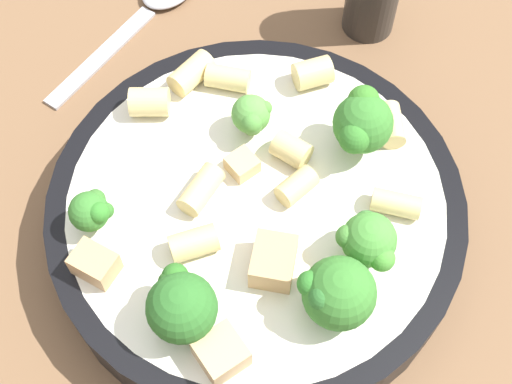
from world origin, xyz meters
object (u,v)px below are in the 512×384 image
Objects in this scene: rigatoni_6 at (297,186)px; rigatoni_9 at (201,190)px; rigatoni_1 at (150,102)px; chicken_chunk_2 at (242,165)px; rigatoni_2 at (194,243)px; rigatoni_7 at (313,73)px; rigatoni_5 at (191,73)px; broccoli_floret_4 at (362,123)px; chicken_chunk_1 at (95,264)px; rigatoni_8 at (391,125)px; pasta_bowl at (256,213)px; rigatoni_4 at (294,151)px; chicken_chunk_0 at (221,353)px; broccoli_floret_5 at (92,211)px; spoon at (153,4)px; rigatoni_0 at (396,204)px; broccoli_floret_3 at (181,305)px; broccoli_floret_2 at (369,240)px; rigatoni_3 at (228,78)px; chicken_chunk_3 at (273,261)px; broccoli_floret_1 at (337,292)px.

rigatoni_6 and rigatoni_9 have the same top height.
rigatoni_1 reaches higher than chicken_chunk_2.
rigatoni_7 is (-0.14, -0.01, 0.00)m from rigatoni_2.
rigatoni_5 is 0.99× the size of rigatoni_9.
broccoli_floret_4 reaches higher than rigatoni_9.
rigatoni_6 is 0.12m from chicken_chunk_1.
rigatoni_6 is 0.07m from rigatoni_8.
broccoli_floret_4 reaches higher than pasta_bowl.
rigatoni_5 is at bearing -141.92° from rigatoni_2.
rigatoni_4 reaches higher than pasta_bowl.
rigatoni_7 is at bearing 124.49° from rigatoni_5.
rigatoni_8 is at bearing 179.82° from chicken_chunk_0.
broccoli_floret_5 is 0.21m from spoon.
rigatoni_2 is 0.12m from rigatoni_5.
chicken_chunk_0 is (0.13, -0.03, 0.00)m from rigatoni_0.
rigatoni_1 is (-0.02, -0.09, 0.02)m from pasta_bowl.
chicken_chunk_2 is at bearing -162.50° from broccoli_floret_3.
rigatoni_5 is (-0.04, -0.15, -0.01)m from broccoli_floret_2.
broccoli_floret_2 reaches higher than rigatoni_3.
rigatoni_8 is (-0.07, 0.13, -0.00)m from rigatoni_1.
rigatoni_8 is at bearing 154.58° from broccoli_floret_4.
rigatoni_1 is (0.03, -0.16, 0.00)m from rigatoni_0.
rigatoni_4 is 0.02m from rigatoni_6.
broccoli_floret_5 is (0.13, -0.09, -0.01)m from broccoli_floret_4.
broccoli_floret_2 is 0.81× the size of broccoli_floret_4.
broccoli_floret_3 is 0.16m from rigatoni_5.
pasta_bowl is 0.10m from rigatoni_8.
chicken_chunk_2 is at bearing -42.60° from broccoli_floret_4.
broccoli_floret_5 is 1.21× the size of chicken_chunk_1.
broccoli_floret_5 is 1.73× the size of chicken_chunk_2.
chicken_chunk_2 is (-0.10, 0.03, -0.00)m from chicken_chunk_1.
rigatoni_2 is 0.06m from chicken_chunk_2.
chicken_chunk_2 is at bearing 43.60° from rigatoni_3.
chicken_chunk_3 reaches higher than spoon.
broccoli_floret_4 is 0.27× the size of spoon.
broccoli_floret_1 is 0.07m from chicken_chunk_0.
rigatoni_2 is 0.23m from spoon.
rigatoni_3 is (-0.05, -0.13, -0.01)m from broccoli_floret_2.
broccoli_floret_2 is 0.12m from rigatoni_7.
rigatoni_1 is 0.10m from rigatoni_7.
rigatoni_1 is 1.02× the size of rigatoni_6.
rigatoni_7 is (-0.07, -0.04, 0.00)m from rigatoni_6.
spoon is (-0.11, -0.17, -0.02)m from pasta_bowl.
rigatoni_6 is at bearing 72.96° from rigatoni_5.
rigatoni_1 is at bearing -156.44° from chicken_chunk_1.
rigatoni_1 is 0.11m from chicken_chunk_1.
broccoli_floret_2 is (-0.04, -0.00, -0.00)m from broccoli_floret_1.
broccoli_floret_5 is 1.06× the size of rigatoni_2.
rigatoni_8 is 0.95× the size of chicken_chunk_3.
broccoli_floret_5 reaches higher than spoon.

